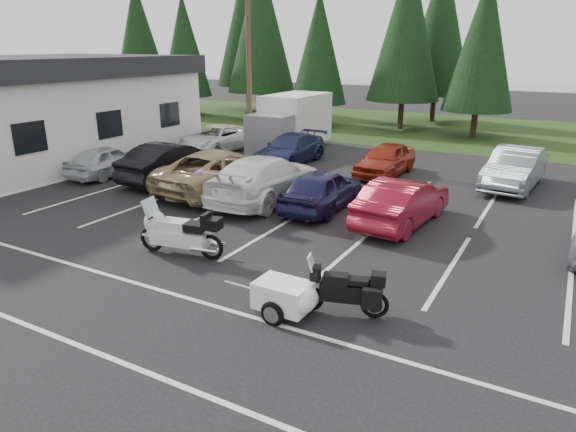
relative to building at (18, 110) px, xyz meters
The scene contains 28 objects.
ground 18.60m from the building, 12.53° to the right, with size 120.00×120.00×0.00m, color black.
grass_strip 27.02m from the building, 48.01° to the left, with size 80.00×16.00×0.01m, color #223711.
lake_water 55.60m from the building, 66.67° to the left, with size 70.00×50.00×0.02m, color slate.
building is the anchor object (origin of this frame).
utility_pole 11.53m from the building, 45.00° to the left, with size 1.60×0.26×9.00m.
box_truck 13.16m from the building, 40.36° to the left, with size 2.40×5.60×2.90m, color silver, non-canonical shape.
stall_markings 18.28m from the building, ahead, with size 32.00×16.00×0.01m, color silver.
conifer_0 21.37m from the building, 118.39° to the left, with size 4.58×4.58×10.66m.
conifer_1 17.90m from the building, 103.09° to the left, with size 3.96×3.96×9.22m.
conifer_2 19.43m from the building, 83.93° to the left, with size 5.10×5.10×11.89m.
conifer_3 19.16m from the building, 66.68° to the left, with size 3.87×3.87×9.02m.
conifer_4 23.30m from the building, 55.48° to the left, with size 4.80×4.80×11.17m.
conifer_5 25.37m from the building, 44.36° to the left, with size 4.14×4.14×9.63m.
conifer_back_a 23.57m from the building, 94.97° to the left, with size 5.28×5.28×12.30m.
conifer_back_b 27.69m from the building, 59.22° to the left, with size 4.97×4.97×11.58m.
car_near_0 6.21m from the building, ahead, with size 1.57×3.90×1.33m, color silver.
car_near_1 9.23m from the building, ahead, with size 1.70×4.88×1.61m, color black.
car_near_2 11.99m from the building, ahead, with size 2.72×5.91×1.64m, color #8F7E53.
car_near_3 14.02m from the building, ahead, with size 2.30×5.65×1.64m, color white.
car_near_4 16.27m from the building, ahead, with size 1.68×4.17×1.42m, color #1A193F.
car_near_5 19.14m from the building, ahead, with size 1.56×4.47×1.47m, color maroon.
car_far_0 9.49m from the building, 42.29° to the left, with size 2.33×5.05×1.40m, color white.
car_far_1 13.16m from the building, 26.45° to the left, with size 1.91×4.70×1.36m, color #1C2347.
car_far_2 17.51m from the building, 19.27° to the left, with size 1.65×4.09×1.39m, color maroon.
car_far_3 22.56m from the building, 16.16° to the left, with size 1.65×4.75×1.56m, color gray.
touring_motorcycle 15.78m from the building, 20.97° to the right, with size 2.77×0.85×1.54m, color silver, non-canonical shape.
cargo_trailer 20.07m from the building, 20.82° to the right, with size 1.66×0.93×0.77m, color white, non-canonical shape.
adventure_motorcycle 20.83m from the building, 18.18° to the right, with size 2.16×0.75×1.31m, color black, non-canonical shape.
Camera 1 is at (5.42, -11.41, 5.39)m, focal length 32.00 mm.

